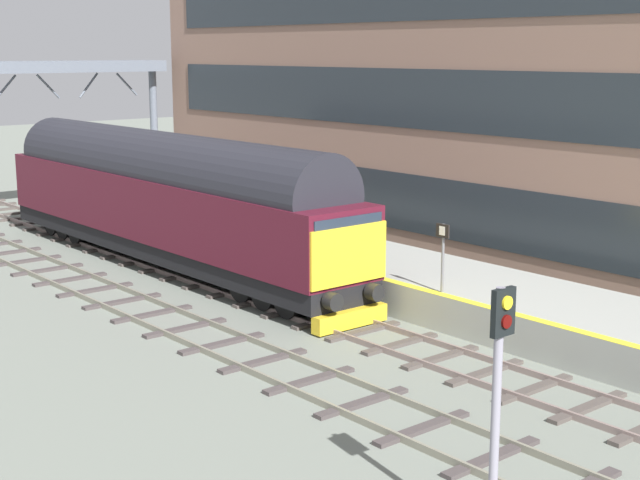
% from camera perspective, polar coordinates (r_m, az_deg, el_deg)
% --- Properties ---
extents(ground_plane, '(140.00, 140.00, 0.00)m').
position_cam_1_polar(ground_plane, '(27.98, -3.15, -3.76)').
color(ground_plane, slate).
rests_on(ground_plane, ground).
extents(track_main, '(2.50, 60.00, 0.15)m').
position_cam_1_polar(track_main, '(27.96, -3.15, -3.65)').
color(track_main, gray).
rests_on(track_main, ground).
extents(track_adjacent_west, '(2.50, 60.00, 0.15)m').
position_cam_1_polar(track_adjacent_west, '(26.12, -9.27, -4.88)').
color(track_adjacent_west, gray).
rests_on(track_adjacent_west, ground).
extents(station_platform, '(4.00, 44.00, 1.01)m').
position_cam_1_polar(station_platform, '(30.08, 2.34, -1.68)').
color(station_platform, '#9C9F98').
rests_on(station_platform, ground).
extents(station_building, '(4.38, 38.41, 14.75)m').
position_cam_1_polar(station_building, '(32.54, 12.44, 11.28)').
color(station_building, '#906D5D').
rests_on(station_building, ground).
extents(diesel_locomotive, '(2.74, 19.45, 4.68)m').
position_cam_1_polar(diesel_locomotive, '(32.31, -9.51, 2.68)').
color(diesel_locomotive, black).
rests_on(diesel_locomotive, ground).
extents(signal_post_near, '(0.44, 0.22, 4.04)m').
position_cam_1_polar(signal_post_near, '(14.02, 10.85, -8.83)').
color(signal_post_near, gray).
rests_on(signal_post_near, ground).
extents(platform_number_sign, '(0.10, 0.44, 1.87)m').
position_cam_1_polar(platform_number_sign, '(24.90, 7.53, -0.43)').
color(platform_number_sign, slate).
rests_on(platform_number_sign, station_platform).
extents(waiting_passenger, '(0.44, 0.48, 1.64)m').
position_cam_1_polar(waiting_passenger, '(30.44, 0.34, 1.36)').
color(waiting_passenger, '#2A3442').
rests_on(waiting_passenger, station_platform).
extents(overhead_footbridge, '(12.77, 2.00, 6.92)m').
position_cam_1_polar(overhead_footbridge, '(42.75, -17.54, 9.53)').
color(overhead_footbridge, slate).
rests_on(overhead_footbridge, ground).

